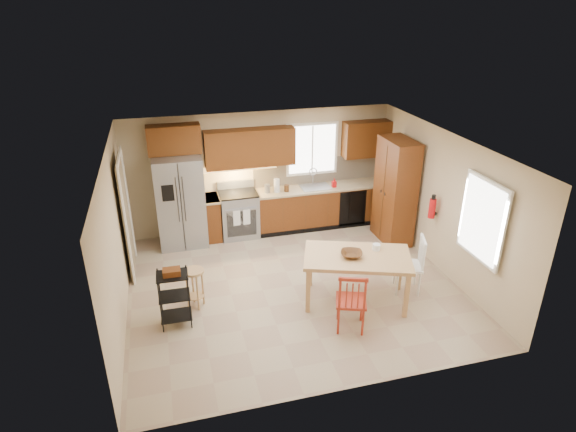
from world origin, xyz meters
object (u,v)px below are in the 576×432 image
(refrigerator, at_px, (180,201))
(fire_extinguisher, at_px, (432,208))
(utility_cart, at_px, (175,299))
(chair_red, at_px, (351,300))
(table_bowl, at_px, (351,257))
(bar_stool, at_px, (195,288))
(soap_bottle, at_px, (334,183))
(dining_table, at_px, (356,279))
(chair_white, at_px, (408,265))
(pantry, at_px, (395,191))
(table_jar, at_px, (376,248))
(range_stove, at_px, (239,215))

(refrigerator, relative_size, fire_extinguisher, 5.06)
(utility_cart, bearing_deg, chair_red, -15.65)
(table_bowl, distance_m, utility_cart, 2.78)
(fire_extinguisher, xyz_separation_m, table_bowl, (-1.86, -0.82, -0.27))
(table_bowl, xyz_separation_m, bar_stool, (-2.43, 0.50, -0.49))
(soap_bottle, distance_m, dining_table, 2.89)
(chair_white, distance_m, utility_cart, 3.81)
(pantry, relative_size, chair_red, 2.14)
(soap_bottle, height_order, table_bowl, soap_bottle)
(soap_bottle, height_order, utility_cart, soap_bottle)
(pantry, bearing_deg, chair_red, -127.18)
(refrigerator, bearing_deg, table_jar, -42.48)
(chair_red, distance_m, table_jar, 1.10)
(fire_extinguisher, xyz_separation_m, table_jar, (-1.39, -0.71, -0.24))
(chair_red, bearing_deg, table_bowl, 89.26)
(range_stove, xyz_separation_m, bar_stool, (-1.11, -2.35, -0.13))
(range_stove, bearing_deg, pantry, -18.29)
(chair_red, relative_size, table_bowl, 2.90)
(dining_table, bearing_deg, refrigerator, 152.58)
(bar_stool, xyz_separation_m, utility_cart, (-0.33, -0.39, 0.12))
(soap_bottle, height_order, pantry, pantry)
(range_stove, xyz_separation_m, soap_bottle, (2.03, -0.08, 0.54))
(refrigerator, relative_size, soap_bottle, 9.53)
(range_stove, distance_m, utility_cart, 3.10)
(refrigerator, xyz_separation_m, bar_stool, (0.04, -2.29, -0.58))
(chair_red, height_order, utility_cart, chair_red)
(table_bowl, bearing_deg, refrigerator, 131.44)
(range_stove, relative_size, dining_table, 0.55)
(dining_table, xyz_separation_m, chair_red, (-0.35, -0.65, 0.08))
(pantry, bearing_deg, refrigerator, 167.38)
(pantry, relative_size, fire_extinguisher, 5.83)
(dining_table, height_order, bar_stool, dining_table)
(dining_table, bearing_deg, chair_white, 22.97)
(utility_cart, bearing_deg, pantry, 22.86)
(soap_bottle, xyz_separation_m, table_bowl, (-0.71, -2.77, -0.17))
(bar_stool, bearing_deg, utility_cart, -143.31)
(chair_red, height_order, bar_stool, chair_red)
(chair_white, height_order, bar_stool, chair_white)
(refrigerator, distance_m, utility_cart, 2.74)
(chair_red, distance_m, utility_cart, 2.62)
(dining_table, bearing_deg, fire_extinguisher, 44.88)
(soap_bottle, bearing_deg, table_bowl, -104.47)
(chair_red, distance_m, chair_white, 1.48)
(soap_bottle, distance_m, pantry, 1.31)
(dining_table, bearing_deg, table_jar, 35.90)
(chair_white, bearing_deg, bar_stool, 102.55)
(range_stove, bearing_deg, table_jar, -56.98)
(fire_extinguisher, height_order, dining_table, fire_extinguisher)
(range_stove, relative_size, bar_stool, 1.38)
(utility_cart, bearing_deg, table_jar, 1.09)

